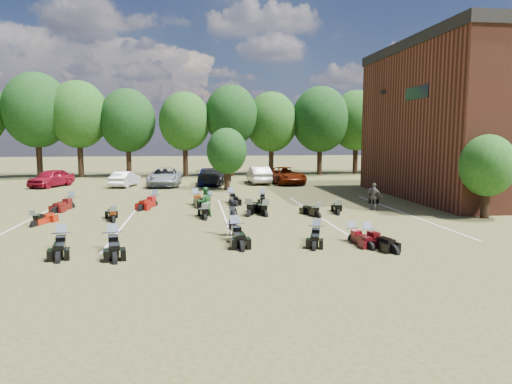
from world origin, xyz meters
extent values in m
plane|color=brown|center=(0.00, 0.00, 0.00)|extent=(160.00, 160.00, 0.00)
imported|color=maroon|center=(-16.61, 19.63, 0.76)|extent=(3.30, 4.79, 1.51)
imported|color=silver|center=(-10.45, 18.95, 0.66)|extent=(2.22, 4.19, 1.31)
imported|color=gray|center=(-7.14, 19.09, 0.79)|extent=(2.78, 5.77, 1.58)
imported|color=black|center=(-2.81, 19.55, 0.76)|extent=(3.55, 5.62, 1.52)
imported|color=#0C1159|center=(-3.38, 19.43, 0.79)|extent=(1.97, 4.66, 1.57)
imported|color=#B2B2AD|center=(1.22, 20.15, 0.77)|extent=(1.78, 4.75, 1.55)
imported|color=#631A05|center=(3.55, 19.47, 0.76)|extent=(3.34, 5.77, 1.51)
imported|color=#333338|center=(15.21, 18.93, 0.72)|extent=(2.17, 5.01, 1.44)
imported|color=black|center=(-2.95, -1.49, 0.80)|extent=(0.67, 0.69, 1.60)
imported|color=#286A2D|center=(-4.03, 3.36, 0.79)|extent=(0.91, 0.79, 1.59)
imported|color=#5D5650|center=(5.69, 4.13, 0.80)|extent=(0.95, 0.92, 1.59)
cube|color=black|center=(9.35, 12.00, 7.50)|extent=(0.30, 0.40, 0.30)
cube|color=black|center=(9.47, 7.00, 7.00)|extent=(0.06, 3.00, 0.80)
cylinder|color=black|center=(-21.00, 29.00, 2.04)|extent=(0.58, 0.58, 4.08)
ellipsoid|color=#1E4C19|center=(-21.00, 29.00, 6.33)|extent=(6.00, 6.00, 6.90)
cylinder|color=black|center=(-16.00, 29.00, 2.04)|extent=(0.58, 0.58, 4.08)
ellipsoid|color=#1E4C19|center=(-16.00, 29.00, 6.33)|extent=(6.00, 6.00, 6.90)
cylinder|color=black|center=(-11.00, 29.00, 2.04)|extent=(0.57, 0.58, 4.08)
ellipsoid|color=#1E4C19|center=(-11.00, 29.00, 6.33)|extent=(6.00, 6.00, 6.90)
cylinder|color=black|center=(-6.00, 29.00, 2.04)|extent=(0.57, 0.58, 4.08)
ellipsoid|color=#1E4C19|center=(-6.00, 29.00, 6.33)|extent=(6.00, 6.00, 6.90)
cylinder|color=black|center=(-1.00, 29.00, 2.04)|extent=(0.58, 0.58, 4.08)
ellipsoid|color=#1E4C19|center=(-1.00, 29.00, 6.33)|extent=(6.00, 6.00, 6.90)
cylinder|color=black|center=(4.00, 29.00, 2.04)|extent=(0.57, 0.58, 4.08)
ellipsoid|color=#1E4C19|center=(4.00, 29.00, 6.33)|extent=(6.00, 6.00, 6.90)
cylinder|color=black|center=(9.00, 29.00, 2.04)|extent=(0.57, 0.58, 4.08)
ellipsoid|color=#1E4C19|center=(9.00, 29.00, 6.33)|extent=(6.00, 6.00, 6.90)
cylinder|color=black|center=(14.00, 29.00, 2.04)|extent=(0.57, 0.58, 4.08)
ellipsoid|color=#1E4C19|center=(14.00, 29.00, 6.33)|extent=(6.00, 6.00, 6.90)
cylinder|color=black|center=(19.00, 29.00, 2.04)|extent=(0.58, 0.58, 4.08)
ellipsoid|color=#1E4C19|center=(19.00, 29.00, 6.33)|extent=(6.00, 6.00, 6.90)
cylinder|color=black|center=(24.00, 29.00, 2.04)|extent=(0.58, 0.58, 4.08)
ellipsoid|color=#1E4C19|center=(24.00, 29.00, 6.33)|extent=(6.00, 6.00, 6.90)
cylinder|color=black|center=(10.50, 1.00, 0.85)|extent=(0.24, 0.24, 1.71)
sphere|color=#1E4C19|center=(10.50, 1.00, 2.76)|extent=(2.80, 2.80, 2.80)
cylinder|color=black|center=(-2.00, 15.50, 0.95)|extent=(0.24, 0.24, 1.90)
sphere|color=#1E4C19|center=(-2.00, 15.50, 3.10)|extent=(3.20, 3.20, 3.20)
cube|color=silver|center=(-13.00, 3.00, 0.01)|extent=(0.10, 14.00, 0.01)
cube|color=silver|center=(-8.00, 3.00, 0.01)|extent=(0.10, 14.00, 0.01)
cube|color=silver|center=(-3.00, 3.00, 0.01)|extent=(0.10, 14.00, 0.01)
cube|color=silver|center=(2.00, 3.00, 0.01)|extent=(0.10, 14.00, 0.01)
cube|color=silver|center=(7.00, 3.00, 0.01)|extent=(0.10, 14.00, 0.01)
camera|label=1|loc=(-4.54, -20.79, 4.25)|focal=32.00mm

